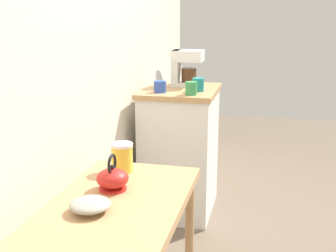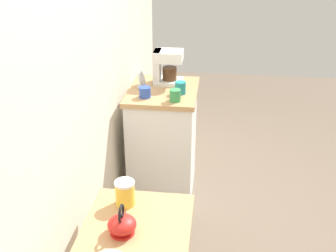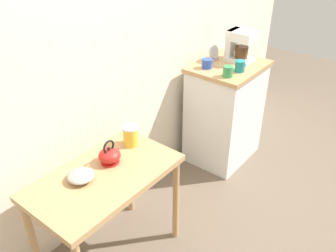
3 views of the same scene
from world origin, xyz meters
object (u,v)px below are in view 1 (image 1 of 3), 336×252
(canister_enamel, at_px, (122,157))
(mug_dark_teal, at_px, (198,85))
(mug_tall_green, at_px, (191,88))
(teakettle, at_px, (113,178))
(mug_blue, at_px, (160,87))
(table_clock, at_px, (159,79))
(coffee_maker, at_px, (185,66))
(bowl_stoneware, at_px, (90,205))

(canister_enamel, relative_size, mug_dark_teal, 1.51)
(mug_tall_green, bearing_deg, teakettle, 173.94)
(canister_enamel, bearing_deg, mug_tall_green, -9.49)
(canister_enamel, xyz_separation_m, mug_dark_teal, (1.09, -0.18, 0.18))
(teakettle, height_order, mug_tall_green, mug_tall_green)
(canister_enamel, height_order, mug_blue, mug_blue)
(mug_tall_green, relative_size, table_clock, 0.65)
(mug_tall_green, bearing_deg, coffee_maker, 17.68)
(mug_blue, bearing_deg, teakettle, -175.34)
(table_clock, bearing_deg, mug_tall_green, -129.86)
(coffee_maker, bearing_deg, table_clock, 126.65)
(mug_tall_green, distance_m, mug_dark_teal, 0.15)
(teakettle, distance_m, mug_blue, 1.23)
(table_clock, bearing_deg, canister_enamel, -174.14)
(mug_dark_teal, bearing_deg, mug_tall_green, 171.31)
(canister_enamel, xyz_separation_m, mug_tall_green, (0.94, -0.16, 0.18))
(coffee_maker, bearing_deg, mug_dark_teal, -146.69)
(bowl_stoneware, bearing_deg, canister_enamel, 3.31)
(canister_enamel, height_order, table_clock, table_clock)
(teakettle, bearing_deg, coffee_maker, -0.39)
(bowl_stoneware, relative_size, coffee_maker, 0.60)
(mug_blue, bearing_deg, table_clock, 16.64)
(teakettle, bearing_deg, mug_blue, 4.66)
(coffee_maker, xyz_separation_m, mug_tall_green, (-0.36, -0.11, -0.10))
(table_clock, bearing_deg, teakettle, -173.68)
(teakettle, xyz_separation_m, canister_enamel, (0.22, 0.03, 0.02))
(mug_blue, xyz_separation_m, table_clock, (0.19, 0.06, 0.02))
(bowl_stoneware, height_order, mug_dark_teal, mug_dark_teal)
(table_clock, bearing_deg, mug_dark_teal, -105.58)
(mug_blue, bearing_deg, mug_dark_teal, -67.13)
(teakettle, distance_m, coffee_maker, 1.55)
(mug_tall_green, height_order, table_clock, table_clock)
(mug_blue, bearing_deg, mug_tall_green, -101.47)
(teakettle, height_order, table_clock, table_clock)
(bowl_stoneware, height_order, canister_enamel, canister_enamel)
(coffee_maker, height_order, mug_blue, coffee_maker)
(canister_enamel, xyz_separation_m, mug_blue, (0.99, 0.06, 0.17))
(mug_dark_teal, relative_size, table_clock, 0.69)
(teakettle, height_order, coffee_maker, coffee_maker)
(canister_enamel, distance_m, mug_tall_green, 0.97)
(mug_blue, relative_size, table_clock, 0.69)
(canister_enamel, height_order, coffee_maker, coffee_maker)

